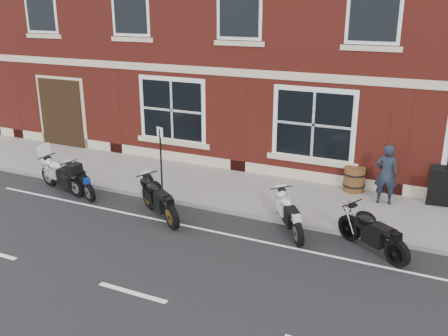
{
  "coord_description": "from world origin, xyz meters",
  "views": [
    {
      "loc": [
        5.37,
        -10.05,
        5.55
      ],
      "look_at": [
        -0.14,
        1.6,
        1.22
      ],
      "focal_mm": 40.0,
      "sensor_mm": 36.0,
      "label": 1
    }
  ],
  "objects_px": {
    "moto_sport_silver": "(291,212)",
    "barrel_planter": "(354,179)",
    "moto_sport_red": "(80,179)",
    "parking_sign": "(161,156)",
    "moto_touring_silver": "(62,173)",
    "pedestrian_left": "(386,174)",
    "moto_naked_black": "(372,230)",
    "moto_sport_black": "(160,197)",
    "a_board_sign": "(441,187)"
  },
  "relations": [
    {
      "from": "moto_sport_black",
      "to": "moto_naked_black",
      "type": "distance_m",
      "value": 5.49
    },
    {
      "from": "moto_sport_silver",
      "to": "parking_sign",
      "type": "distance_m",
      "value": 4.29
    },
    {
      "from": "moto_sport_black",
      "to": "moto_sport_red",
      "type": "bearing_deg",
      "value": 117.4
    },
    {
      "from": "moto_sport_red",
      "to": "pedestrian_left",
      "type": "height_order",
      "value": "pedestrian_left"
    },
    {
      "from": "parking_sign",
      "to": "moto_touring_silver",
      "type": "bearing_deg",
      "value": -141.27
    },
    {
      "from": "moto_sport_silver",
      "to": "pedestrian_left",
      "type": "height_order",
      "value": "pedestrian_left"
    },
    {
      "from": "pedestrian_left",
      "to": "parking_sign",
      "type": "distance_m",
      "value": 6.39
    },
    {
      "from": "pedestrian_left",
      "to": "parking_sign",
      "type": "bearing_deg",
      "value": 12.61
    },
    {
      "from": "moto_sport_black",
      "to": "barrel_planter",
      "type": "height_order",
      "value": "moto_sport_black"
    },
    {
      "from": "a_board_sign",
      "to": "pedestrian_left",
      "type": "bearing_deg",
      "value": -166.62
    },
    {
      "from": "moto_sport_silver",
      "to": "moto_naked_black",
      "type": "xyz_separation_m",
      "value": [
        2.03,
        -0.21,
        0.02
      ]
    },
    {
      "from": "moto_sport_red",
      "to": "a_board_sign",
      "type": "bearing_deg",
      "value": -44.57
    },
    {
      "from": "moto_naked_black",
      "to": "a_board_sign",
      "type": "distance_m",
      "value": 3.59
    },
    {
      "from": "a_board_sign",
      "to": "barrel_planter",
      "type": "height_order",
      "value": "a_board_sign"
    },
    {
      "from": "barrel_planter",
      "to": "parking_sign",
      "type": "relative_size",
      "value": 0.36
    },
    {
      "from": "moto_sport_silver",
      "to": "barrel_planter",
      "type": "distance_m",
      "value": 3.39
    },
    {
      "from": "moto_sport_black",
      "to": "moto_sport_silver",
      "type": "distance_m",
      "value": 3.5
    },
    {
      "from": "moto_sport_black",
      "to": "moto_sport_silver",
      "type": "relative_size",
      "value": 1.08
    },
    {
      "from": "moto_sport_red",
      "to": "moto_sport_black",
      "type": "distance_m",
      "value": 3.09
    },
    {
      "from": "moto_touring_silver",
      "to": "moto_sport_silver",
      "type": "distance_m",
      "value": 7.25
    },
    {
      "from": "moto_touring_silver",
      "to": "parking_sign",
      "type": "relative_size",
      "value": 1.03
    },
    {
      "from": "moto_touring_silver",
      "to": "parking_sign",
      "type": "distance_m",
      "value": 3.26
    },
    {
      "from": "pedestrian_left",
      "to": "moto_sport_red",
      "type": "bearing_deg",
      "value": 13.08
    },
    {
      "from": "barrel_planter",
      "to": "moto_sport_silver",
      "type": "bearing_deg",
      "value": -105.77
    },
    {
      "from": "moto_sport_red",
      "to": "moto_sport_black",
      "type": "height_order",
      "value": "moto_sport_black"
    },
    {
      "from": "moto_sport_silver",
      "to": "moto_naked_black",
      "type": "relative_size",
      "value": 0.96
    },
    {
      "from": "moto_sport_silver",
      "to": "pedestrian_left",
      "type": "bearing_deg",
      "value": 20.46
    },
    {
      "from": "moto_sport_black",
      "to": "moto_sport_silver",
      "type": "bearing_deg",
      "value": -44.77
    },
    {
      "from": "moto_sport_silver",
      "to": "barrel_planter",
      "type": "height_order",
      "value": "moto_sport_silver"
    },
    {
      "from": "parking_sign",
      "to": "moto_naked_black",
      "type": "bearing_deg",
      "value": 15.98
    },
    {
      "from": "pedestrian_left",
      "to": "parking_sign",
      "type": "xyz_separation_m",
      "value": [
        -6.05,
        -2.04,
        0.31
      ]
    },
    {
      "from": "moto_touring_silver",
      "to": "pedestrian_left",
      "type": "distance_m",
      "value": 9.57
    },
    {
      "from": "moto_sport_silver",
      "to": "moto_naked_black",
      "type": "distance_m",
      "value": 2.04
    },
    {
      "from": "a_board_sign",
      "to": "barrel_planter",
      "type": "bearing_deg",
      "value": 171.63
    },
    {
      "from": "moto_sport_red",
      "to": "parking_sign",
      "type": "height_order",
      "value": "parking_sign"
    },
    {
      "from": "moto_touring_silver",
      "to": "pedestrian_left",
      "type": "bearing_deg",
      "value": -57.73
    },
    {
      "from": "moto_sport_black",
      "to": "pedestrian_left",
      "type": "distance_m",
      "value": 6.27
    },
    {
      "from": "moto_sport_silver",
      "to": "pedestrian_left",
      "type": "distance_m",
      "value": 3.28
    },
    {
      "from": "pedestrian_left",
      "to": "a_board_sign",
      "type": "relative_size",
      "value": 1.55
    },
    {
      "from": "moto_sport_silver",
      "to": "barrel_planter",
      "type": "bearing_deg",
      "value": 39.98
    },
    {
      "from": "moto_touring_silver",
      "to": "moto_sport_silver",
      "type": "height_order",
      "value": "moto_touring_silver"
    },
    {
      "from": "pedestrian_left",
      "to": "moto_sport_silver",
      "type": "bearing_deg",
      "value": 48.72
    },
    {
      "from": "moto_sport_red",
      "to": "moto_sport_silver",
      "type": "relative_size",
      "value": 0.99
    },
    {
      "from": "moto_sport_black",
      "to": "parking_sign",
      "type": "height_order",
      "value": "parking_sign"
    },
    {
      "from": "moto_sport_red",
      "to": "moto_sport_silver",
      "type": "height_order",
      "value": "moto_sport_silver"
    },
    {
      "from": "moto_sport_black",
      "to": "moto_touring_silver",
      "type": "bearing_deg",
      "value": 118.34
    },
    {
      "from": "moto_sport_silver",
      "to": "a_board_sign",
      "type": "distance_m",
      "value": 4.57
    },
    {
      "from": "moto_sport_red",
      "to": "moto_sport_black",
      "type": "bearing_deg",
      "value": -70.95
    },
    {
      "from": "moto_naked_black",
      "to": "barrel_planter",
      "type": "distance_m",
      "value": 3.64
    },
    {
      "from": "moto_touring_silver",
      "to": "a_board_sign",
      "type": "bearing_deg",
      "value": -57.53
    }
  ]
}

